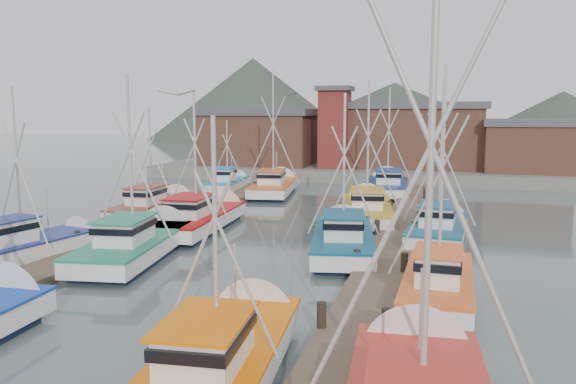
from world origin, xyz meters
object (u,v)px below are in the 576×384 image
(lookout_tower, at_px, (335,127))
(boat_1, at_px, (226,356))
(boat_8, at_px, (201,218))
(boat_4, at_px, (140,243))
(boat_12, at_px, (275,186))

(lookout_tower, bearing_deg, boat_1, -82.27)
(boat_8, bearing_deg, boat_4, -94.17)
(boat_1, relative_size, boat_8, 0.89)
(boat_1, relative_size, boat_12, 0.80)
(boat_1, xyz_separation_m, boat_4, (-8.96, 10.84, 0.01))
(lookout_tower, distance_m, boat_12, 13.37)
(boat_1, bearing_deg, lookout_tower, 92.31)
(lookout_tower, xyz_separation_m, boat_8, (-2.74, -27.49, -4.87))
(boat_8, distance_m, boat_12, 15.36)
(boat_8, bearing_deg, boat_12, 86.73)
(boat_1, distance_m, boat_4, 14.06)
(boat_4, relative_size, boat_8, 0.98)
(lookout_tower, height_order, boat_12, boat_12)
(lookout_tower, height_order, boat_8, lookout_tower)
(boat_4, distance_m, boat_12, 22.35)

